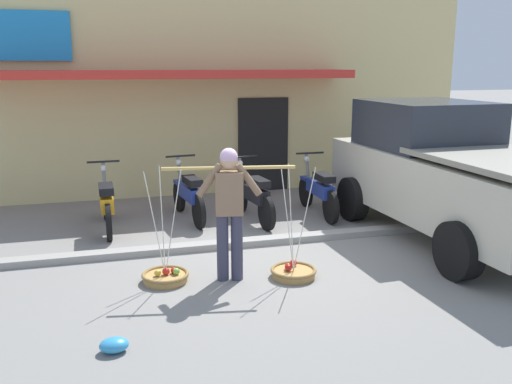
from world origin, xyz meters
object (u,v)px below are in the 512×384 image
object	(u,v)px
fruit_basket_right_side	(166,276)
plastic_litter_bag	(114,345)
fruit_basket_left_side	(293,271)
motorcycle_end_of_row	(318,191)
motorcycle_second_in_row	(189,195)
fruit_vendor	(229,205)
motorcycle_third_in_row	(253,196)
motorcycle_nearest_shop	(107,203)
parked_truck	(448,173)

from	to	relation	value
fruit_basket_right_side	plastic_litter_bag	size ratio (longest dim) A/B	5.18
fruit_basket_left_side	plastic_litter_bag	bearing A→B (deg)	-149.58
motorcycle_end_of_row	fruit_basket_left_side	bearing A→B (deg)	-117.84
motorcycle_second_in_row	plastic_litter_bag	bearing A→B (deg)	-107.88
fruit_basket_right_side	fruit_vendor	bearing A→B (deg)	-10.42
motorcycle_third_in_row	motorcycle_end_of_row	world-z (taller)	same
motorcycle_nearest_shop	plastic_litter_bag	world-z (taller)	motorcycle_nearest_shop
fruit_basket_right_side	motorcycle_nearest_shop	distance (m)	2.64
parked_truck	fruit_basket_left_side	bearing A→B (deg)	-160.88
motorcycle_end_of_row	motorcycle_second_in_row	bearing A→B (deg)	172.11
fruit_vendor	motorcycle_third_in_row	distance (m)	2.76
motorcycle_third_in_row	parked_truck	size ratio (longest dim) A/B	0.38
fruit_vendor	motorcycle_end_of_row	size ratio (longest dim) A/B	0.93
motorcycle_nearest_shop	fruit_basket_right_side	bearing A→B (deg)	-75.39
fruit_vendor	fruit_basket_right_side	size ratio (longest dim) A/B	1.17
motorcycle_nearest_shop	motorcycle_end_of_row	distance (m)	3.71
motorcycle_second_in_row	parked_truck	size ratio (longest dim) A/B	0.38
fruit_basket_left_side	plastic_litter_bag	distance (m)	2.65
motorcycle_nearest_shop	plastic_litter_bag	distance (m)	4.18
fruit_basket_left_side	parked_truck	bearing A→B (deg)	19.12
motorcycle_nearest_shop	motorcycle_end_of_row	xyz separation A→B (m)	(3.71, -0.07, 0.00)
motorcycle_third_in_row	plastic_litter_bag	size ratio (longest dim) A/B	6.49
fruit_vendor	motorcycle_second_in_row	world-z (taller)	fruit_vendor
motorcycle_second_in_row	fruit_vendor	bearing A→B (deg)	-88.82
fruit_basket_right_side	plastic_litter_bag	xyz separation A→B (m)	(-0.68, -1.63, -0.01)
fruit_basket_left_side	parked_truck	xyz separation A→B (m)	(2.90, 1.01, 0.96)
fruit_basket_right_side	motorcycle_end_of_row	bearing A→B (deg)	38.75
motorcycle_end_of_row	parked_truck	xyz separation A→B (m)	(1.45, -1.74, 0.58)
fruit_basket_right_side	plastic_litter_bag	bearing A→B (deg)	-112.59
motorcycle_third_in_row	motorcycle_nearest_shop	bearing A→B (deg)	176.37
parked_truck	plastic_litter_bag	xyz separation A→B (m)	(-5.19, -2.35, -0.96)
motorcycle_nearest_shop	plastic_litter_bag	size ratio (longest dim) A/B	6.50
fruit_basket_right_side	motorcycle_second_in_row	distance (m)	2.89
motorcycle_end_of_row	plastic_litter_bag	world-z (taller)	motorcycle_end_of_row
fruit_basket_right_side	plastic_litter_bag	world-z (taller)	fruit_basket_right_side
fruit_basket_left_side	fruit_basket_right_side	xyz separation A→B (m)	(-1.61, 0.29, 0.00)
motorcycle_end_of_row	parked_truck	size ratio (longest dim) A/B	0.38
motorcycle_end_of_row	motorcycle_third_in_row	bearing A→B (deg)	-176.24
fruit_basket_left_side	motorcycle_nearest_shop	size ratio (longest dim) A/B	0.80
motorcycle_nearest_shop	parked_truck	world-z (taller)	parked_truck
fruit_vendor	plastic_litter_bag	bearing A→B (deg)	-134.91
motorcycle_nearest_shop	motorcycle_third_in_row	size ratio (longest dim) A/B	1.00
fruit_basket_left_side	parked_truck	size ratio (longest dim) A/B	0.31
plastic_litter_bag	fruit_basket_right_side	bearing A→B (deg)	67.41
motorcycle_nearest_shop	parked_truck	xyz separation A→B (m)	(5.17, -1.81, 0.58)
plastic_litter_bag	motorcycle_nearest_shop	bearing A→B (deg)	89.71
parked_truck	motorcycle_third_in_row	bearing A→B (deg)	148.50
motorcycle_second_in_row	parked_truck	xyz separation A→B (m)	(3.77, -2.06, 0.58)
fruit_vendor	parked_truck	size ratio (longest dim) A/B	0.36
fruit_basket_left_side	motorcycle_third_in_row	xyz separation A→B (m)	(0.20, 2.66, 0.38)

